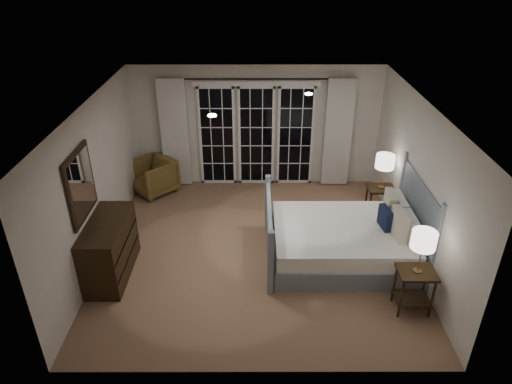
{
  "coord_description": "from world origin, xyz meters",
  "views": [
    {
      "loc": [
        -0.02,
        -6.27,
        4.51
      ],
      "look_at": [
        -0.01,
        0.09,
        1.05
      ],
      "focal_mm": 32.0,
      "sensor_mm": 36.0,
      "label": 1
    }
  ],
  "objects_px": {
    "dresser": "(110,249)",
    "nightstand_right": "(380,198)",
    "nightstand_left": "(414,284)",
    "bed": "(345,240)",
    "lamp_left": "(424,240)",
    "lamp_right": "(385,162)",
    "armchair": "(153,176)"
  },
  "relations": [
    {
      "from": "nightstand_left",
      "to": "bed",
      "type": "bearing_deg",
      "value": 121.76
    },
    {
      "from": "nightstand_right",
      "to": "lamp_right",
      "type": "distance_m",
      "value": 0.73
    },
    {
      "from": "bed",
      "to": "dresser",
      "type": "height_order",
      "value": "bed"
    },
    {
      "from": "bed",
      "to": "lamp_left",
      "type": "bearing_deg",
      "value": -58.24
    },
    {
      "from": "nightstand_right",
      "to": "dresser",
      "type": "distance_m",
      "value": 4.78
    },
    {
      "from": "lamp_left",
      "to": "armchair",
      "type": "relative_size",
      "value": 0.79
    },
    {
      "from": "armchair",
      "to": "bed",
      "type": "bearing_deg",
      "value": 13.22
    },
    {
      "from": "lamp_left",
      "to": "lamp_right",
      "type": "xyz_separation_m",
      "value": [
        0.11,
        2.43,
        -0.01
      ]
    },
    {
      "from": "nightstand_right",
      "to": "lamp_right",
      "type": "xyz_separation_m",
      "value": [
        0.0,
        0.0,
        0.73
      ]
    },
    {
      "from": "armchair",
      "to": "lamp_right",
      "type": "bearing_deg",
      "value": 32.77
    },
    {
      "from": "nightstand_right",
      "to": "lamp_right",
      "type": "relative_size",
      "value": 1.0
    },
    {
      "from": "nightstand_right",
      "to": "lamp_right",
      "type": "height_order",
      "value": "lamp_right"
    },
    {
      "from": "nightstand_right",
      "to": "lamp_left",
      "type": "xyz_separation_m",
      "value": [
        -0.11,
        -2.43,
        0.74
      ]
    },
    {
      "from": "dresser",
      "to": "nightstand_left",
      "type": "bearing_deg",
      "value": -10.25
    },
    {
      "from": "lamp_left",
      "to": "bed",
      "type": "bearing_deg",
      "value": 121.76
    },
    {
      "from": "bed",
      "to": "nightstand_right",
      "type": "relative_size",
      "value": 3.72
    },
    {
      "from": "nightstand_right",
      "to": "lamp_left",
      "type": "distance_m",
      "value": 2.54
    },
    {
      "from": "lamp_left",
      "to": "lamp_right",
      "type": "bearing_deg",
      "value": 87.37
    },
    {
      "from": "nightstand_right",
      "to": "bed",
      "type": "bearing_deg",
      "value": -124.59
    },
    {
      "from": "nightstand_right",
      "to": "dresser",
      "type": "bearing_deg",
      "value": -159.97
    },
    {
      "from": "bed",
      "to": "lamp_right",
      "type": "height_order",
      "value": "bed"
    },
    {
      "from": "nightstand_right",
      "to": "armchair",
      "type": "bearing_deg",
      "value": 166.83
    },
    {
      "from": "lamp_right",
      "to": "armchair",
      "type": "distance_m",
      "value": 4.55
    },
    {
      "from": "nightstand_right",
      "to": "nightstand_left",
      "type": "bearing_deg",
      "value": -92.63
    },
    {
      "from": "dresser",
      "to": "nightstand_right",
      "type": "bearing_deg",
      "value": 20.03
    },
    {
      "from": "nightstand_right",
      "to": "lamp_left",
      "type": "height_order",
      "value": "lamp_left"
    },
    {
      "from": "lamp_left",
      "to": "dresser",
      "type": "distance_m",
      "value": 4.51
    },
    {
      "from": "lamp_left",
      "to": "lamp_right",
      "type": "relative_size",
      "value": 0.98
    },
    {
      "from": "nightstand_right",
      "to": "armchair",
      "type": "distance_m",
      "value": 4.48
    },
    {
      "from": "lamp_right",
      "to": "dresser",
      "type": "height_order",
      "value": "lamp_right"
    },
    {
      "from": "dresser",
      "to": "bed",
      "type": "bearing_deg",
      "value": 6.32
    },
    {
      "from": "bed",
      "to": "dresser",
      "type": "bearing_deg",
      "value": -173.68
    }
  ]
}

